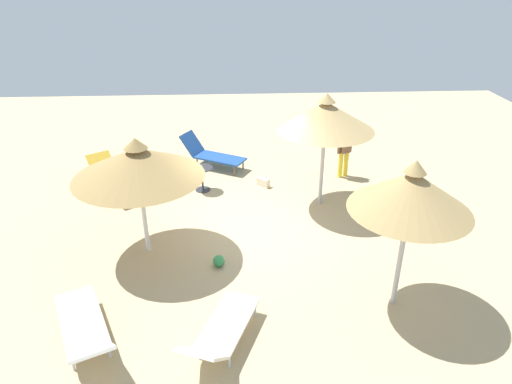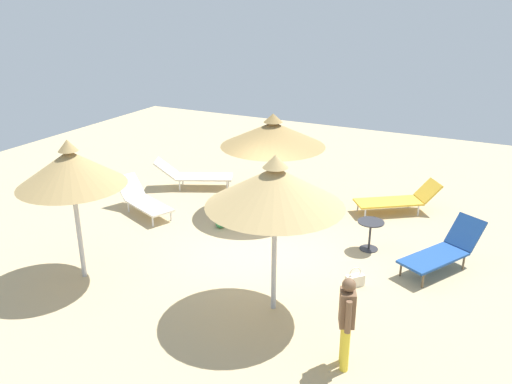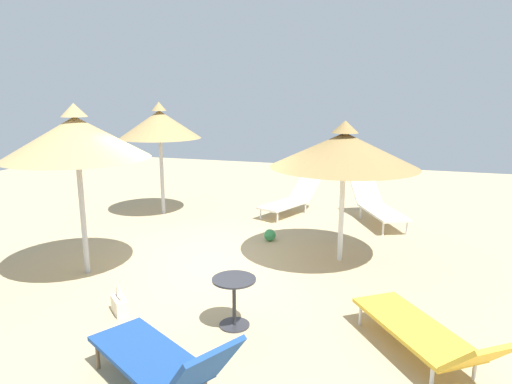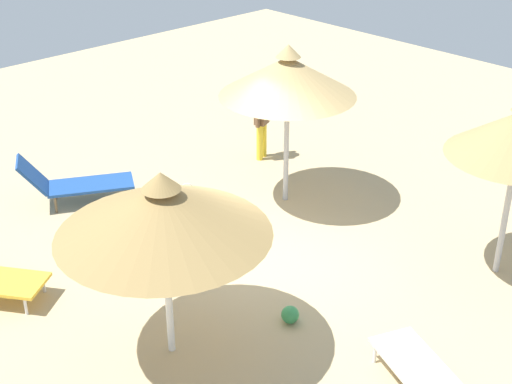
{
  "view_description": "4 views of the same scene",
  "coord_description": "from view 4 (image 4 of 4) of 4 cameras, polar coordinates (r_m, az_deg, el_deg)",
  "views": [
    {
      "loc": [
        -0.41,
        -9.38,
        5.66
      ],
      "look_at": [
        0.1,
        0.02,
        0.88
      ],
      "focal_mm": 32.22,
      "sensor_mm": 36.0,
      "label": 1
    },
    {
      "loc": [
        9.2,
        4.37,
        5.35
      ],
      "look_at": [
        -0.76,
        -0.61,
        1.1
      ],
      "focal_mm": 36.59,
      "sensor_mm": 36.0,
      "label": 2
    },
    {
      "loc": [
        -3.17,
        7.08,
        3.06
      ],
      "look_at": [
        -0.78,
        -0.52,
        1.29
      ],
      "focal_mm": 31.27,
      "sensor_mm": 36.0,
      "label": 3
    },
    {
      "loc": [
        -6.68,
        -7.14,
        6.22
      ],
      "look_at": [
        0.14,
        0.05,
        1.11
      ],
      "focal_mm": 50.86,
      "sensor_mm": 36.0,
      "label": 4
    }
  ],
  "objects": [
    {
      "name": "beach_ball",
      "position": [
        10.16,
        2.7,
        -9.61
      ],
      "size": [
        0.25,
        0.25,
        0.25
      ],
      "primitive_type": "sphere",
      "color": "#338C4C",
      "rests_on": "ground"
    },
    {
      "name": "ground",
      "position": [
        11.62,
        -0.33,
        -5.37
      ],
      "size": [
        24.0,
        24.0,
        0.1
      ],
      "primitive_type": "cube",
      "color": "tan"
    },
    {
      "name": "lounge_chair_near_right",
      "position": [
        9.0,
        13.92,
        -14.19
      ],
      "size": [
        1.33,
        2.07,
        0.81
      ],
      "color": "silver",
      "rests_on": "ground"
    },
    {
      "name": "lounge_chair_far_left",
      "position": [
        13.38,
        -14.21,
        0.77
      ],
      "size": [
        2.04,
        1.54,
        0.96
      ],
      "color": "#1E478C",
      "rests_on": "ground"
    },
    {
      "name": "handbag",
      "position": [
        13.16,
        -5.37,
        -0.38
      ],
      "size": [
        0.38,
        0.36,
        0.41
      ],
      "color": "beige",
      "rests_on": "ground"
    },
    {
      "name": "person_standing_near_left",
      "position": [
        14.62,
        0.45,
        5.8
      ],
      "size": [
        0.45,
        0.31,
        1.53
      ],
      "color": "yellow",
      "rests_on": "ground"
    },
    {
      "name": "parasol_umbrella_back",
      "position": [
        8.67,
        -7.35,
        -1.54
      ],
      "size": [
        2.65,
        2.65,
        2.59
      ],
      "color": "white",
      "rests_on": "ground"
    },
    {
      "name": "parasol_umbrella_front",
      "position": [
        12.4,
        2.52,
        9.07
      ],
      "size": [
        2.37,
        2.37,
        2.9
      ],
      "color": "#B2B2B7",
      "rests_on": "ground"
    },
    {
      "name": "side_table_round",
      "position": [
        12.06,
        -11.14,
        -1.8
      ],
      "size": [
        0.58,
        0.58,
        0.68
      ],
      "color": "#2D2D33",
      "rests_on": "ground"
    }
  ]
}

